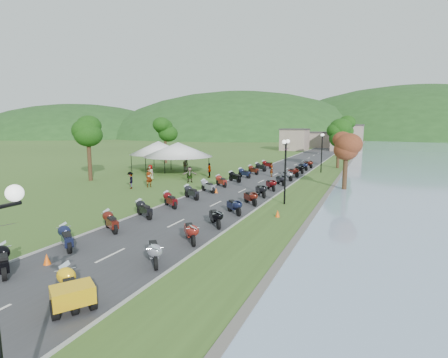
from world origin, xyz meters
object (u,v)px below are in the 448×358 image
at_px(vendor_tent_main, 178,158).
at_px(yellow_trike, 69,288).
at_px(pedestrian_a, 149,187).
at_px(pedestrian_c, 131,189).
at_px(pedestrian_b, 186,172).

bearing_deg(vendor_tent_main, yellow_trike, -65.85).
xyz_separation_m(pedestrian_a, pedestrian_c, (-1.16, -1.44, 0.00)).
bearing_deg(pedestrian_b, pedestrian_c, 117.17).
xyz_separation_m(yellow_trike, pedestrian_b, (-13.48, 31.89, -0.58)).
distance_m(vendor_tent_main, pedestrian_c, 11.33).
relative_size(pedestrian_a, pedestrian_c, 1.15).
height_order(yellow_trike, pedestrian_c, yellow_trike).
bearing_deg(pedestrian_c, pedestrian_b, 150.78).
distance_m(pedestrian_b, pedestrian_c, 13.02).
bearing_deg(vendor_tent_main, pedestrian_b, 90.76).
bearing_deg(pedestrian_c, pedestrian_a, 106.46).
relative_size(pedestrian_b, pedestrian_c, 1.13).
bearing_deg(yellow_trike, pedestrian_b, -32.83).
height_order(yellow_trike, pedestrian_a, yellow_trike).
height_order(pedestrian_b, pedestrian_c, pedestrian_b).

